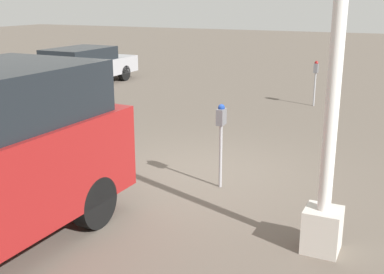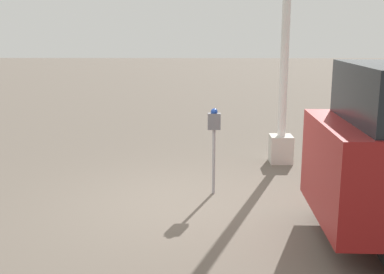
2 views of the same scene
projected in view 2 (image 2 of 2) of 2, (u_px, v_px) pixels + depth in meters
ground_plane at (190, 205)px, 7.30m from camera, size 80.00×80.00×0.00m
parking_meter_near at (214, 131)px, 7.63m from camera, size 0.20×0.11×1.40m
lamp_post at (285, 58)px, 9.25m from camera, size 0.44×0.44×6.24m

